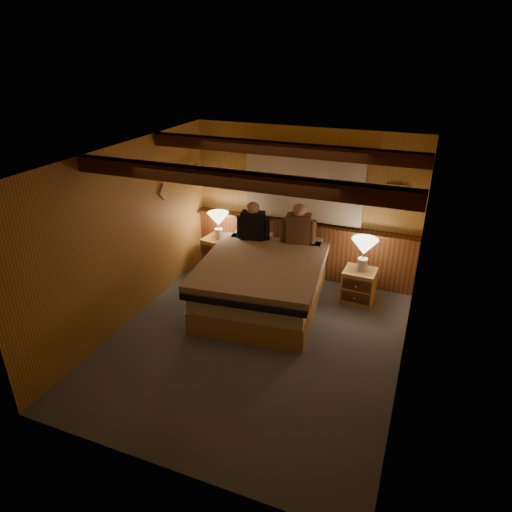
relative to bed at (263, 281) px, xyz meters
The scene contains 19 objects.
floor 1.02m from the bed, 75.49° to the right, with size 4.20×4.20×0.00m, color #50555F.
ceiling 2.23m from the bed, 75.49° to the right, with size 4.20×4.20×0.00m, color #D9A751.
wall_back 1.46m from the bed, 78.68° to the left, with size 3.60×3.60×0.00m, color gold.
wall_left 1.99m from the bed, 149.63° to the right, with size 4.20×4.20×0.00m, color gold.
wall_right 2.38m from the bed, 24.21° to the right, with size 4.20×4.20×0.00m, color gold.
wall_front 3.13m from the bed, 85.51° to the right, with size 3.60×3.60×0.00m, color gold.
wainscot 1.15m from the bed, 78.04° to the left, with size 3.60×0.23×0.94m.
curtain_window 1.61m from the bed, 77.98° to the left, with size 2.18×0.09×1.11m.
ceiling_beams 2.09m from the bed, 72.80° to the right, with size 3.60×1.65×0.16m.
coat_rail 2.07m from the bed, 156.00° to the left, with size 0.05×0.55×0.24m.
framed_print 2.29m from the bed, 36.20° to the left, with size 0.30×0.04×0.25m.
bed is the anchor object (origin of this frame).
nightstand_left 1.36m from the bed, 142.56° to the left, with size 0.57×0.53×0.57m.
nightstand_right 1.43m from the bed, 25.82° to the left, with size 0.47×0.43×0.50m.
lamp_left 1.44m from the bed, 143.63° to the left, with size 0.35×0.35×0.45m.
lamp_right 1.52m from the bed, 26.10° to the left, with size 0.38×0.38×0.49m.
person_left 0.98m from the bed, 122.69° to the left, with size 0.51×0.27×0.63m.
person_right 1.02m from the bed, 70.49° to the left, with size 0.53×0.28×0.65m.
duffel_bag 0.78m from the bed, 157.88° to the left, with size 0.60×0.43×0.40m.
Camera 1 is at (1.81, -4.53, 3.52)m, focal length 32.00 mm.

